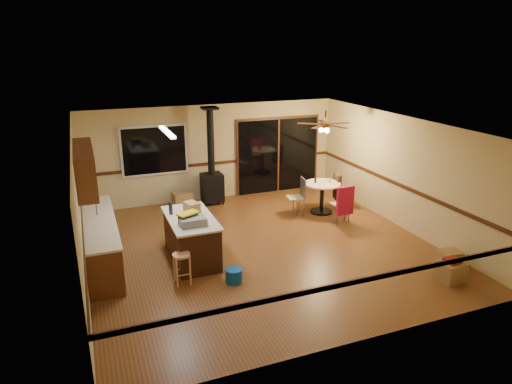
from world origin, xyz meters
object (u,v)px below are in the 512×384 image
chair_left (300,192)px  chair_near (344,200)px  wood_stove (212,178)px  toolbox_grey (193,222)px  chair_right (338,187)px  box_under_window (182,199)px  box_corner_a (451,271)px  kitchen_island (191,238)px  blue_bucket (234,275)px  dining_table (322,193)px  bar_stool (182,269)px  toolbox_black (188,219)px  box_corner_b (449,259)px

chair_left → chair_near: same height
wood_stove → chair_left: 2.42m
toolbox_grey → chair_right: (4.29, 1.93, -0.38)m
box_under_window → box_corner_a: box_under_window is taller
kitchen_island → box_under_window: (0.49, 3.10, -0.26)m
blue_bucket → chair_left: bearing=45.3°
dining_table → toolbox_grey: bearing=-154.1°
kitchen_island → chair_near: 3.87m
wood_stove → chair_left: wood_stove is taller
bar_stool → chair_left: 4.25m
kitchen_island → toolbox_black: bearing=-110.4°
box_under_window → box_corner_b: size_ratio=1.23×
wood_stove → box_under_window: 0.97m
kitchen_island → box_corner_a: (4.23, -2.56, -0.27)m
toolbox_black → chair_right: (4.36, 1.79, -0.40)m
toolbox_grey → box_corner_b: (4.65, -1.68, -0.82)m
kitchen_island → wood_stove: wood_stove is taller
wood_stove → chair_right: wood_stove is taller
chair_near → wood_stove: bearing=134.9°
toolbox_grey → chair_near: toolbox_grey is taller
toolbox_grey → chair_right: 4.72m
blue_bucket → box_corner_a: (3.74, -1.37, 0.05)m
kitchen_island → box_corner_a: kitchen_island is taller
kitchen_island → dining_table: 3.97m
dining_table → chair_near: chair_near is taller
blue_bucket → dining_table: size_ratio=0.34×
wood_stove → bar_stool: (-1.69, -3.94, -0.44)m
blue_bucket → box_under_window: 4.29m
blue_bucket → box_corner_b: bearing=-12.7°
chair_left → box_corner_b: (1.47, -3.59, -0.43)m
toolbox_black → chair_left: 3.71m
bar_stool → box_corner_b: size_ratio=1.46×
toolbox_grey → chair_left: size_ratio=0.94×
box_corner_a → box_under_window: bearing=123.4°
wood_stove → chair_near: size_ratio=3.60×
bar_stool → blue_bucket: 0.95m
kitchen_island → box_corner_a: bearing=-31.2°
blue_bucket → chair_right: chair_right is taller
toolbox_black → blue_bucket: toolbox_black is taller
bar_stool → toolbox_grey: bearing=52.7°
wood_stove → kitchen_island: bearing=-113.1°
dining_table → chair_near: size_ratio=1.30×
box_under_window → chair_left: bearing=-31.7°
chair_left → box_corner_a: (1.10, -4.03, -0.41)m
chair_right → box_under_window: bearing=156.8°
wood_stove → chair_right: size_ratio=3.60×
toolbox_black → chair_near: size_ratio=0.49×
chair_near → kitchen_island: bearing=-172.5°
blue_bucket → wood_stove: bearing=79.2°
toolbox_grey → box_corner_a: bearing=-26.5°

